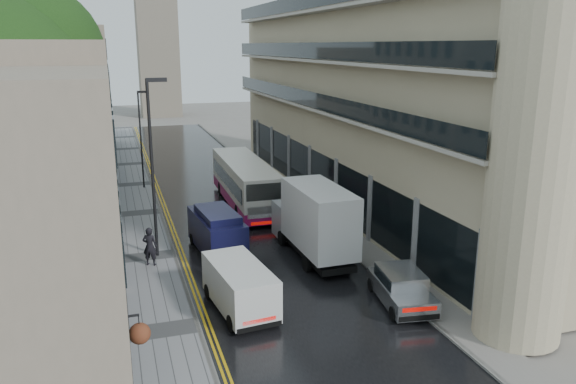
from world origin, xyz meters
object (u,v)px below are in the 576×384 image
silver_hatchback (394,303)px  pedestrian (150,246)px  tree_far (36,115)px  lamp_post_near (152,171)px  white_van (231,307)px  white_lorry (307,233)px  navy_van (209,242)px  cream_bus (237,196)px  lamp_post_far (141,140)px

silver_hatchback → pedestrian: (-9.02, 8.85, 0.32)m
tree_far → lamp_post_near: 15.45m
white_van → white_lorry: bearing=38.6°
white_van → navy_van: size_ratio=0.92×
white_van → navy_van: (0.31, 6.95, 0.23)m
lamp_post_near → cream_bus: bearing=42.4°
navy_van → white_van: bearing=-98.1°
cream_bus → white_lorry: bearing=-80.6°
lamp_post_near → lamp_post_far: bearing=88.3°
white_van → lamp_post_far: (-1.84, 24.32, 2.78)m
lamp_post_near → tree_far: bearing=115.4°
lamp_post_far → pedestrian: bearing=-79.3°
white_lorry → pedestrian: bearing=157.2°
silver_hatchback → lamp_post_far: (-8.33, 25.43, 3.04)m
tree_far → lamp_post_far: size_ratio=1.68×
navy_van → lamp_post_near: 4.68m
cream_bus → white_lorry: size_ratio=1.52×
tree_far → lamp_post_near: size_ratio=1.36×
navy_van → lamp_post_far: size_ratio=0.67×
pedestrian → lamp_post_far: size_ratio=0.27×
navy_van → lamp_post_near: (-2.41, 2.08, 3.43)m
white_van → navy_van: navy_van is taller
silver_hatchback → navy_van: 10.17m
silver_hatchback → navy_van: bearing=135.4°
cream_bus → lamp_post_near: lamp_post_near is taller
cream_bus → silver_hatchback: bearing=-77.7°
tree_far → cream_bus: 15.72m
white_van → cream_bus: bearing=69.9°
pedestrian → lamp_post_near: size_ratio=0.22×
white_lorry → silver_hatchback: 6.30m
white_van → lamp_post_near: (-2.09, 9.04, 3.66)m
tree_far → lamp_post_near: tree_far is taller
pedestrian → white_lorry: bearing=-179.8°
lamp_post_near → lamp_post_far: 15.31m
cream_bus → navy_van: cream_bus is taller
pedestrian → lamp_post_far: (0.69, 16.57, 2.72)m
lamp_post_far → silver_hatchback: bearing=-58.8°
white_van → pedestrian: size_ratio=2.30×
navy_van → lamp_post_near: size_ratio=0.54×
tree_far → pedestrian: (6.35, -15.09, -5.11)m
navy_van → pedestrian: navy_van is taller
silver_hatchback → white_van: 6.59m
lamp_post_far → cream_bus: bearing=-49.5°
tree_far → white_van: bearing=-68.8°
white_lorry → cream_bus: bearing=97.2°
white_lorry → silver_hatchback: (1.68, -5.94, -1.21)m
silver_hatchback → white_van: (-6.49, 1.11, 0.26)m
white_van → pedestrian: bearing=101.6°
white_van → lamp_post_near: bearing=96.5°
white_van → lamp_post_far: bearing=87.8°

